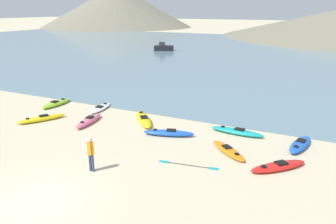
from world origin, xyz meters
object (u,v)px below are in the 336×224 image
object	(u,v)px
kayak_on_sand_1	(42,118)
kayak_on_sand_3	(237,132)
kayak_on_sand_7	(56,103)
kayak_on_sand_9	(143,119)
moored_boat_0	(164,48)
kayak_on_sand_5	(100,108)
loose_paddle	(188,165)
kayak_on_sand_0	(169,133)
kayak_on_sand_2	(89,121)
kayak_on_sand_8	(300,144)
person_near_foreground	(91,152)
kayak_on_sand_6	(278,166)
kayak_on_sand_4	(228,150)

from	to	relation	value
kayak_on_sand_1	kayak_on_sand_3	distance (m)	12.17
kayak_on_sand_7	kayak_on_sand_9	size ratio (longest dim) A/B	0.87
moored_boat_0	kayak_on_sand_5	bearing A→B (deg)	-70.68
loose_paddle	kayak_on_sand_7	bearing A→B (deg)	159.96
kayak_on_sand_0	moored_boat_0	bearing A→B (deg)	117.45
kayak_on_sand_1	kayak_on_sand_3	world-z (taller)	kayak_on_sand_1
kayak_on_sand_2	kayak_on_sand_5	size ratio (longest dim) A/B	1.06
loose_paddle	kayak_on_sand_8	bearing A→B (deg)	45.64
kayak_on_sand_5	kayak_on_sand_7	world-z (taller)	kayak_on_sand_7
kayak_on_sand_1	person_near_foreground	distance (m)	8.22
person_near_foreground	kayak_on_sand_9	bearing A→B (deg)	101.02
kayak_on_sand_0	kayak_on_sand_6	xyz separation A→B (m)	(6.13, -1.39, -0.04)
moored_boat_0	kayak_on_sand_4	bearing A→B (deg)	-58.44
kayak_on_sand_9	kayak_on_sand_5	bearing A→B (deg)	168.18
kayak_on_sand_1	moored_boat_0	xyz separation A→B (m)	(-9.18, 35.07, 0.40)
kayak_on_sand_0	kayak_on_sand_2	xyz separation A→B (m)	(-5.39, -0.33, 0.01)
kayak_on_sand_1	kayak_on_sand_2	bearing A→B (deg)	18.06
kayak_on_sand_4	kayak_on_sand_3	bearing A→B (deg)	95.93
kayak_on_sand_5	kayak_on_sand_8	bearing A→B (deg)	-3.04
kayak_on_sand_4	kayak_on_sand_9	bearing A→B (deg)	160.48
kayak_on_sand_3	kayak_on_sand_8	world-z (taller)	kayak_on_sand_3
kayak_on_sand_8	person_near_foreground	bearing A→B (deg)	-139.32
kayak_on_sand_4	loose_paddle	xyz separation A→B (m)	(-1.24, -2.15, -0.11)
kayak_on_sand_2	person_near_foreground	world-z (taller)	person_near_foreground
kayak_on_sand_2	loose_paddle	bearing A→B (deg)	-18.08
kayak_on_sand_1	moored_boat_0	bearing A→B (deg)	104.66
kayak_on_sand_3	kayak_on_sand_4	size ratio (longest dim) A/B	1.27
kayak_on_sand_0	kayak_on_sand_7	xyz separation A→B (m)	(-10.06, 1.67, -0.00)
kayak_on_sand_7	kayak_on_sand_8	xyz separation A→B (m)	(16.83, -0.08, -0.01)
kayak_on_sand_3	kayak_on_sand_6	world-z (taller)	kayak_on_sand_3
kayak_on_sand_4	kayak_on_sand_8	world-z (taller)	kayak_on_sand_8
kayak_on_sand_3	moored_boat_0	size ratio (longest dim) A/B	0.89
kayak_on_sand_5	kayak_on_sand_8	world-z (taller)	kayak_on_sand_8
kayak_on_sand_2	person_near_foreground	distance (m)	6.50
moored_boat_0	loose_paddle	distance (m)	41.72
kayak_on_sand_4	moored_boat_0	bearing A→B (deg)	121.56
kayak_on_sand_7	person_near_foreground	size ratio (longest dim) A/B	1.67
kayak_on_sand_1	moored_boat_0	world-z (taller)	moored_boat_0
kayak_on_sand_9	moored_boat_0	size ratio (longest dim) A/B	0.88
kayak_on_sand_6	kayak_on_sand_9	distance (m)	9.08
kayak_on_sand_2	kayak_on_sand_9	distance (m)	3.40
kayak_on_sand_4	kayak_on_sand_5	size ratio (longest dim) A/B	0.89
person_near_foreground	moored_boat_0	bearing A→B (deg)	112.75
kayak_on_sand_5	moored_boat_0	xyz separation A→B (m)	(-11.03, 31.48, 0.43)
kayak_on_sand_0	kayak_on_sand_3	distance (m)	3.88
kayak_on_sand_0	person_near_foreground	distance (m)	5.43
moored_boat_0	kayak_on_sand_7	bearing A→B (deg)	-76.88
kayak_on_sand_5	kayak_on_sand_6	distance (m)	13.16
kayak_on_sand_6	kayak_on_sand_3	bearing A→B (deg)	129.66
kayak_on_sand_2	kayak_on_sand_6	world-z (taller)	kayak_on_sand_2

